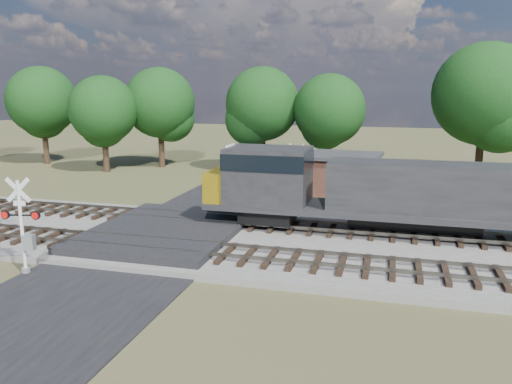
% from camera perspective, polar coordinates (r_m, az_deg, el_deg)
% --- Properties ---
extents(ground, '(160.00, 160.00, 0.00)m').
position_cam_1_polar(ground, '(25.23, -10.64, -5.56)').
color(ground, '#434D29').
rests_on(ground, ground).
extents(ballast_bed, '(140.00, 10.00, 0.30)m').
position_cam_1_polar(ballast_bed, '(23.29, 12.86, -6.74)').
color(ballast_bed, gray).
rests_on(ballast_bed, ground).
extents(road, '(7.00, 60.00, 0.08)m').
position_cam_1_polar(road, '(25.22, -10.64, -5.47)').
color(road, black).
rests_on(road, ground).
extents(crossing_panel, '(7.00, 9.00, 0.62)m').
position_cam_1_polar(crossing_panel, '(25.57, -10.18, -4.57)').
color(crossing_panel, '#262628').
rests_on(crossing_panel, ground).
extents(track_near, '(140.00, 2.60, 0.33)m').
position_cam_1_polar(track_near, '(22.16, -5.60, -6.73)').
color(track_near, black).
rests_on(track_near, ballast_bed).
extents(track_far, '(140.00, 2.60, 0.33)m').
position_cam_1_polar(track_far, '(26.69, -1.79, -3.48)').
color(track_far, black).
rests_on(track_far, ballast_bed).
extents(crossing_signal_near, '(1.61, 0.43, 4.01)m').
position_cam_1_polar(crossing_signal_near, '(22.08, -24.94, -4.46)').
color(crossing_signal_near, silver).
rests_on(crossing_signal_near, ground).
extents(crossing_signal_far, '(1.66, 0.38, 4.12)m').
position_cam_1_polar(crossing_signal_far, '(31.12, 4.43, 1.14)').
color(crossing_signal_far, silver).
rests_on(crossing_signal_far, ground).
extents(equipment_shed, '(5.06, 5.06, 3.19)m').
position_cam_1_polar(equipment_shed, '(33.67, 9.95, 1.64)').
color(equipment_shed, '#42241C').
rests_on(equipment_shed, ground).
extents(treeline, '(81.89, 10.91, 10.81)m').
position_cam_1_polar(treeline, '(42.48, 10.74, 9.70)').
color(treeline, black).
rests_on(treeline, ground).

